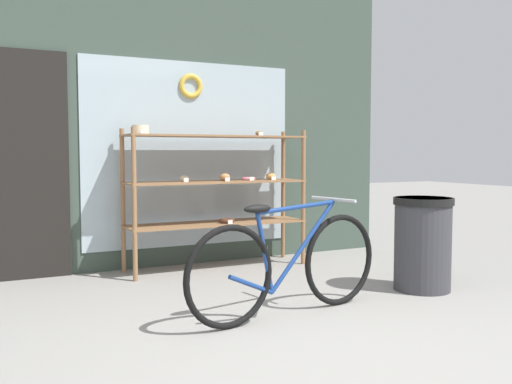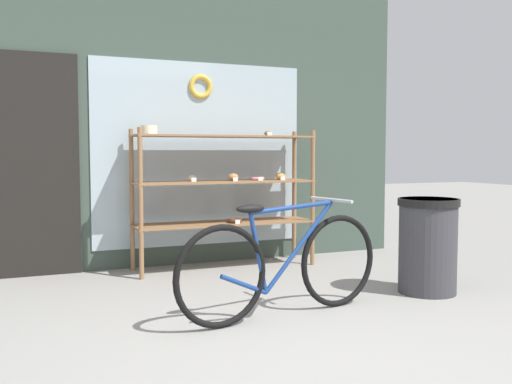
{
  "view_description": "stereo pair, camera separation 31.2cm",
  "coord_description": "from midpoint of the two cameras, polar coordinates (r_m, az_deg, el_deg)",
  "views": [
    {
      "loc": [
        -1.87,
        -2.68,
        1.16
      ],
      "look_at": [
        0.17,
        1.36,
        0.85
      ],
      "focal_mm": 40.0,
      "sensor_mm": 36.0,
      "label": 1
    },
    {
      "loc": [
        -1.59,
        -2.81,
        1.16
      ],
      "look_at": [
        0.17,
        1.36,
        0.85
      ],
      "focal_mm": 40.0,
      "sensor_mm": 36.0,
      "label": 2
    }
  ],
  "objects": [
    {
      "name": "ground_plane",
      "position": [
        3.45,
        5.28,
        -15.82
      ],
      "size": [
        30.0,
        30.0,
        0.0
      ],
      "primitive_type": "plane",
      "color": "gray"
    },
    {
      "name": "storefront_facade",
      "position": [
        5.99,
        -10.42,
        9.98
      ],
      "size": [
        5.06,
        0.13,
        3.71
      ],
      "color": "#3D4C42",
      "rests_on": "ground_plane"
    },
    {
      "name": "display_case",
      "position": [
        5.73,
        -5.68,
        0.96
      ],
      "size": [
        1.83,
        0.47,
        1.43
      ],
      "color": "#8E6642",
      "rests_on": "ground_plane"
    },
    {
      "name": "bicycle",
      "position": [
        4.08,
        1.02,
        -7.27
      ],
      "size": [
        1.69,
        0.46,
        0.83
      ],
      "rotation": [
        0.0,
        0.0,
        0.17
      ],
      "color": "black",
      "rests_on": "ground_plane"
    },
    {
      "name": "trash_bin",
      "position": [
        4.99,
        14.62,
        -4.73
      ],
      "size": [
        0.5,
        0.5,
        0.79
      ],
      "color": "#38383D",
      "rests_on": "ground_plane"
    }
  ]
}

